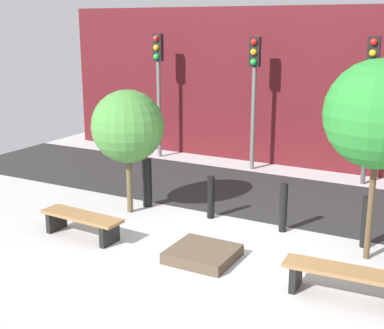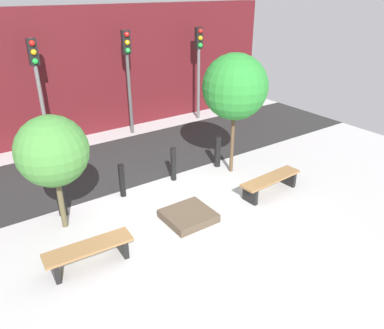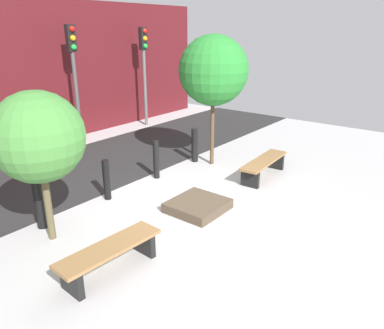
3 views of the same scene
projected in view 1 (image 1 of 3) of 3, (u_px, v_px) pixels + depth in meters
ground_plane at (209, 254)px, 9.46m from camera, size 18.00×18.00×0.00m
road_strip at (278, 197)px, 12.57m from camera, size 18.00×3.50×0.01m
building_facade at (320, 89)px, 14.61m from camera, size 16.20×0.50×4.42m
bench_left at (82, 221)px, 10.15m from camera, size 1.74×0.57×0.45m
bench_right at (346, 277)px, 7.86m from camera, size 1.88×0.55×0.47m
planter_bed at (203, 254)px, 9.23m from camera, size 1.10×1.05×0.20m
tree_behind_left_bench at (128, 127)px, 11.10m from camera, size 1.53×1.53×2.65m
tree_behind_right_bench at (379, 114)px, 8.65m from camera, size 1.80×1.80×3.43m
bollard_far_left at (147, 183)px, 11.81m from camera, size 0.21×0.21×1.09m
bollard_left at (211, 197)px, 11.11m from camera, size 0.15×0.15×0.90m
bollard_center at (283, 208)px, 10.38m from camera, size 0.15×0.15×0.98m
bollard_right at (367, 222)px, 9.66m from camera, size 0.19×0.19×0.95m
traffic_light_west at (158, 73)px, 15.75m from camera, size 0.28×0.27×3.66m
traffic_light_mid_west at (254, 79)px, 14.36m from camera, size 0.28×0.27×3.61m
traffic_light_mid_east at (371, 84)px, 12.95m from camera, size 0.28×0.27×3.66m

